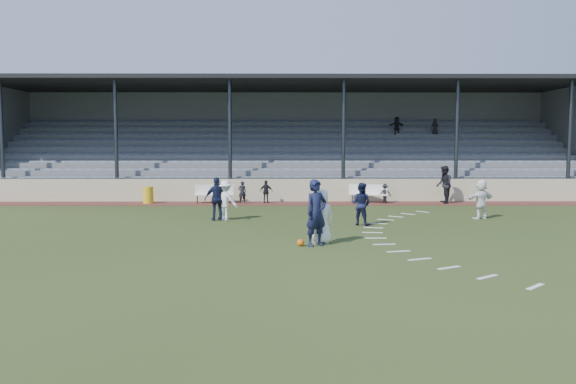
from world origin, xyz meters
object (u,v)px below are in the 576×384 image
object	(u,v)px
bench_left	(214,192)
player_white_lead	(321,216)
trash_bin	(148,195)
bench_right	(368,192)
football	(301,243)
official	(444,185)
player_navy_lead	(316,213)

from	to	relation	value
bench_left	player_white_lead	xyz separation A→B (m)	(4.73, -11.63, 0.27)
bench_left	trash_bin	distance (m)	3.37
bench_right	football	xyz separation A→B (m)	(-3.87, -12.17, -0.48)
player_white_lead	official	distance (m)	13.41
football	player_white_lead	size ratio (longest dim) A/B	0.13
trash_bin	official	distance (m)	15.16
bench_right	player_navy_lead	distance (m)	12.62
official	football	bearing A→B (deg)	-28.12
bench_right	trash_bin	xyz separation A→B (m)	(-11.32, -0.24, -0.14)
player_navy_lead	bench_left	bearing A→B (deg)	76.83
bench_left	official	bearing A→B (deg)	-4.60
trash_bin	player_white_lead	size ratio (longest dim) A/B	0.50
bench_left	bench_right	distance (m)	7.95
football	official	size ratio (longest dim) A/B	0.11
player_white_lead	bench_left	bearing A→B (deg)	-87.51
football	player_navy_lead	world-z (taller)	player_navy_lead
bench_right	player_navy_lead	bearing A→B (deg)	-87.31
bench_left	football	bearing A→B (deg)	-74.80
player_navy_lead	official	size ratio (longest dim) A/B	1.04
bench_right	official	size ratio (longest dim) A/B	1.05
bench_left	player_white_lead	bearing A→B (deg)	-71.38
player_white_lead	player_navy_lead	xyz separation A→B (m)	(-0.18, -0.39, 0.15)
bench_right	football	size ratio (longest dim) A/B	9.37
bench_right	player_white_lead	distance (m)	12.19
bench_left	official	world-z (taller)	official
trash_bin	official	xyz separation A→B (m)	(15.15, -0.11, 0.54)
player_navy_lead	trash_bin	bearing A→B (deg)	89.72
bench_left	player_navy_lead	xyz separation A→B (m)	(4.55, -12.01, 0.42)
player_white_lead	official	world-z (taller)	official
trash_bin	player_white_lead	xyz separation A→B (m)	(8.10, -11.52, 0.41)
bench_left	football	xyz separation A→B (m)	(4.08, -12.04, -0.48)
official	bench_right	bearing A→B (deg)	-90.22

